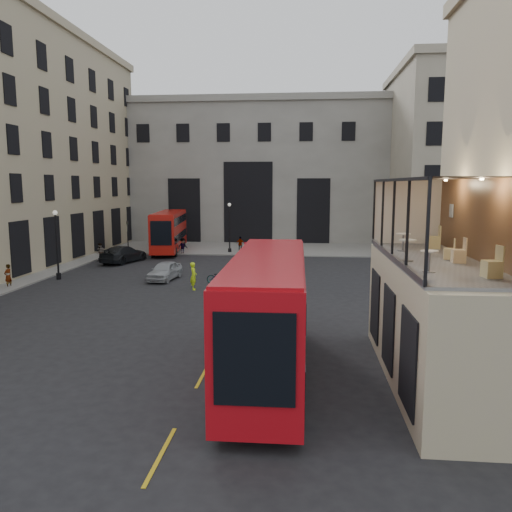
# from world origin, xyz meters

# --- Properties ---
(ground) EXTENTS (140.00, 140.00, 0.00)m
(ground) POSITION_xyz_m (0.00, 0.00, 0.00)
(ground) COLOR black
(ground) RESTS_ON ground
(host_frontage) EXTENTS (3.00, 11.00, 4.50)m
(host_frontage) POSITION_xyz_m (6.50, 0.00, 2.25)
(host_frontage) COLOR tan
(host_frontage) RESTS_ON ground
(cafe_floor) EXTENTS (3.00, 10.00, 0.10)m
(cafe_floor) POSITION_xyz_m (6.50, 0.00, 4.55)
(cafe_floor) COLOR slate
(cafe_floor) RESTS_ON host_frontage
(gateway) EXTENTS (35.00, 10.60, 18.00)m
(gateway) POSITION_xyz_m (-5.00, 47.99, 9.39)
(gateway) COLOR #98968D
(gateway) RESTS_ON ground
(building_right) EXTENTS (16.60, 18.60, 20.00)m
(building_right) POSITION_xyz_m (20.00, 39.97, 10.39)
(building_right) COLOR #AAA089
(building_right) RESTS_ON ground
(pavement_far) EXTENTS (40.00, 12.00, 0.12)m
(pavement_far) POSITION_xyz_m (-6.00, 38.00, 0.06)
(pavement_far) COLOR slate
(pavement_far) RESTS_ON ground
(traffic_light_near) EXTENTS (0.16, 0.20, 3.80)m
(traffic_light_near) POSITION_xyz_m (-1.00, 12.00, 2.42)
(traffic_light_near) COLOR black
(traffic_light_near) RESTS_ON ground
(traffic_light_far) EXTENTS (0.16, 0.20, 3.80)m
(traffic_light_far) POSITION_xyz_m (-15.00, 28.00, 2.42)
(traffic_light_far) COLOR black
(traffic_light_far) RESTS_ON ground
(street_lamp_a) EXTENTS (0.36, 0.36, 5.33)m
(street_lamp_a) POSITION_xyz_m (-17.00, 18.00, 2.39)
(street_lamp_a) COLOR black
(street_lamp_a) RESTS_ON ground
(street_lamp_b) EXTENTS (0.36, 0.36, 5.33)m
(street_lamp_b) POSITION_xyz_m (-6.00, 34.00, 2.39)
(street_lamp_b) COLOR black
(street_lamp_b) RESTS_ON ground
(bus_near) EXTENTS (2.78, 11.68, 4.65)m
(bus_near) POSITION_xyz_m (0.50, -0.03, 2.61)
(bus_near) COLOR #A90B13
(bus_near) RESTS_ON ground
(bus_far) EXTENTS (3.80, 11.15, 4.36)m
(bus_far) POSITION_xyz_m (-12.61, 34.21, 2.45)
(bus_far) COLOR #B2130C
(bus_far) RESTS_ON ground
(car_a) EXTENTS (2.13, 4.32, 1.42)m
(car_a) POSITION_xyz_m (-8.77, 18.60, 0.71)
(car_a) COLOR #A3A7AB
(car_a) RESTS_ON ground
(car_b) EXTENTS (2.09, 4.53, 1.44)m
(car_b) POSITION_xyz_m (-3.36, 31.40, 0.72)
(car_b) COLOR #B00A1B
(car_b) RESTS_ON ground
(car_c) EXTENTS (3.59, 5.83, 1.58)m
(car_c) POSITION_xyz_m (-14.98, 26.63, 0.79)
(car_c) COLOR black
(car_c) RESTS_ON ground
(bicycle) EXTENTS (1.88, 1.16, 0.93)m
(bicycle) POSITION_xyz_m (-4.45, 17.84, 0.47)
(bicycle) COLOR gray
(bicycle) RESTS_ON ground
(cyclist) EXTENTS (0.66, 0.82, 1.94)m
(cyclist) POSITION_xyz_m (-5.77, 15.22, 0.97)
(cyclist) COLOR #D3FF1A
(cyclist) RESTS_ON ground
(pedestrian_a) EXTENTS (1.04, 0.94, 1.77)m
(pedestrian_a) POSITION_xyz_m (-17.32, 26.87, 0.88)
(pedestrian_a) COLOR gray
(pedestrian_a) RESTS_ON ground
(pedestrian_b) EXTENTS (1.23, 1.23, 1.71)m
(pedestrian_b) POSITION_xyz_m (-10.73, 32.49, 0.85)
(pedestrian_b) COLOR gray
(pedestrian_b) RESTS_ON ground
(pedestrian_c) EXTENTS (0.97, 0.46, 1.60)m
(pedestrian_c) POSITION_xyz_m (-5.04, 35.51, 0.80)
(pedestrian_c) COLOR gray
(pedestrian_c) RESTS_ON ground
(pedestrian_d) EXTENTS (0.67, 0.88, 1.61)m
(pedestrian_d) POSITION_xyz_m (0.75, 29.00, 0.81)
(pedestrian_d) COLOR gray
(pedestrian_d) RESTS_ON ground
(pedestrian_e) EXTENTS (0.51, 0.68, 1.70)m
(pedestrian_e) POSITION_xyz_m (-19.00, 14.61, 0.85)
(pedestrian_e) COLOR gray
(pedestrian_e) RESTS_ON ground
(cafe_table_near) EXTENTS (0.54, 0.54, 0.67)m
(cafe_table_near) POSITION_xyz_m (5.66, -2.66, 5.05)
(cafe_table_near) COLOR white
(cafe_table_near) RESTS_ON cafe_floor
(cafe_table_mid) EXTENTS (0.61, 0.61, 0.76)m
(cafe_table_mid) POSITION_xyz_m (5.46, -0.38, 5.10)
(cafe_table_mid) COLOR silver
(cafe_table_mid) RESTS_ON cafe_floor
(cafe_table_far) EXTENTS (0.58, 0.58, 0.72)m
(cafe_table_far) POSITION_xyz_m (5.83, 2.29, 5.08)
(cafe_table_far) COLOR silver
(cafe_table_far) RESTS_ON cafe_floor
(cafe_chair_a) EXTENTS (0.52, 0.52, 0.94)m
(cafe_chair_a) POSITION_xyz_m (7.27, -3.43, 4.89)
(cafe_chair_a) COLOR #D1BB78
(cafe_chair_a) RESTS_ON cafe_floor
(cafe_chair_b) EXTENTS (0.46, 0.46, 0.87)m
(cafe_chair_b) POSITION_xyz_m (7.16, -0.64, 4.87)
(cafe_chair_b) COLOR tan
(cafe_chair_b) RESTS_ON cafe_floor
(cafe_chair_c) EXTENTS (0.44, 0.44, 0.75)m
(cafe_chair_c) POSITION_xyz_m (7.06, 0.15, 4.83)
(cafe_chair_c) COLOR #D7BC7C
(cafe_chair_c) RESTS_ON cafe_floor
(cafe_chair_d) EXTENTS (0.53, 0.53, 0.97)m
(cafe_chair_d) POSITION_xyz_m (7.30, 3.23, 4.89)
(cafe_chair_d) COLOR tan
(cafe_chair_d) RESTS_ON cafe_floor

